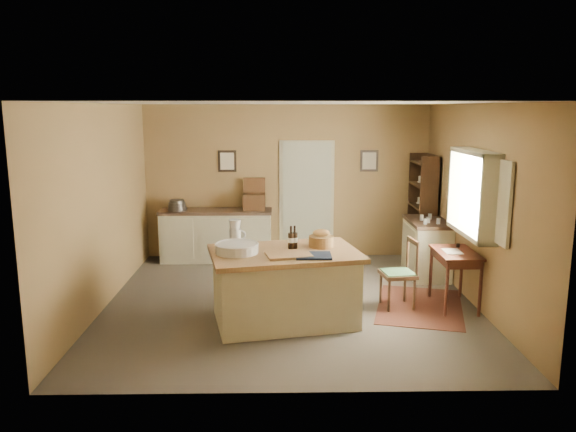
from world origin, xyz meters
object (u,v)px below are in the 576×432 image
Objects in this scene: work_island at (284,285)px; desk_chair at (398,274)px; sideboard at (217,234)px; right_cabinet at (427,248)px; shelving_unit at (425,209)px; writing_desk at (456,259)px.

work_island reaches higher than desk_chair.
desk_chair is (2.67, -2.41, -0.02)m from sideboard.
right_cabinet is 0.92m from shelving_unit.
sideboard is at bearing 130.01° from desk_chair.
desk_chair is at bearing -112.53° from shelving_unit.
right_cabinet is at bearing -101.02° from shelving_unit.
shelving_unit is at bearing 86.11° from writing_desk.
desk_chair is 1.63m from right_cabinet.
desk_chair is at bearing -179.29° from writing_desk.
writing_desk is 0.79× the size of right_cabinet.
sideboard is 1.04× the size of shelving_unit.
writing_desk is 0.92× the size of desk_chair.
work_island is 3.00m from right_cabinet.
work_island is 2.35m from writing_desk.
desk_chair is 0.86× the size of right_cabinet.
work_island is at bearing -139.96° from right_cabinet.
right_cabinet is (-0.00, 1.43, -0.21)m from writing_desk.
shelving_unit is (2.44, 2.70, 0.45)m from work_island.
writing_desk is (3.43, -2.40, 0.18)m from sideboard.
shelving_unit is (3.58, -0.20, 0.45)m from sideboard.
sideboard is 2.32× the size of writing_desk.
sideboard is 1.83× the size of right_cabinet.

